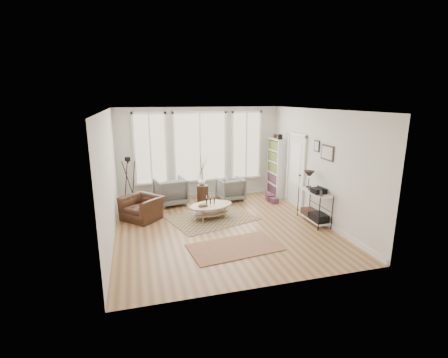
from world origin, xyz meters
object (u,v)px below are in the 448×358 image
object	(u,v)px
low_shelf	(314,204)
armchair_right	(230,189)
side_table	(202,180)
coffee_table	(211,208)
armchair_left	(171,191)
bookcase	(276,167)
accent_chair	(142,208)

from	to	relation	value
low_shelf	armchair_right	size ratio (longest dim) A/B	1.66
side_table	coffee_table	bearing A→B (deg)	-93.39
coffee_table	armchair_left	world-z (taller)	armchair_left
bookcase	armchair_right	xyz separation A→B (m)	(-1.59, -0.06, -0.60)
armchair_right	armchair_left	bearing A→B (deg)	-7.30
armchair_left	side_table	distance (m)	1.03
accent_chair	bookcase	bearing A→B (deg)	59.95
armchair_right	bookcase	bearing A→B (deg)	176.00
armchair_left	side_table	bearing A→B (deg)	168.61
bookcase	armchair_right	bearing A→B (deg)	-177.79
low_shelf	side_table	bearing A→B (deg)	134.46
armchair_right	side_table	distance (m)	0.97
coffee_table	accent_chair	distance (m)	1.83
low_shelf	armchair_right	distance (m)	2.90
armchair_left	side_table	size ratio (longest dim) A/B	0.61
low_shelf	armchair_right	xyz separation A→B (m)	(-1.53, 2.46, -0.15)
low_shelf	armchair_left	distance (m)	4.24
armchair_right	side_table	size ratio (longest dim) A/B	0.53
armchair_left	armchair_right	distance (m)	1.89
coffee_table	accent_chair	bearing A→B (deg)	166.34
side_table	armchair_left	bearing A→B (deg)	179.08
coffee_table	armchair_right	bearing A→B (deg)	55.61
low_shelf	side_table	world-z (taller)	side_table
coffee_table	armchair_right	world-z (taller)	armchair_right
low_shelf	armchair_left	size ratio (longest dim) A/B	1.44
armchair_left	accent_chair	world-z (taller)	armchair_left
bookcase	armchair_right	size ratio (longest dim) A/B	2.61
low_shelf	coffee_table	size ratio (longest dim) A/B	0.96
bookcase	low_shelf	xyz separation A→B (m)	(-0.06, -2.52, -0.44)
bookcase	coffee_table	xyz separation A→B (m)	(-2.58, -1.51, -0.66)
low_shelf	coffee_table	distance (m)	2.72
armchair_left	accent_chair	size ratio (longest dim) A/B	0.94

